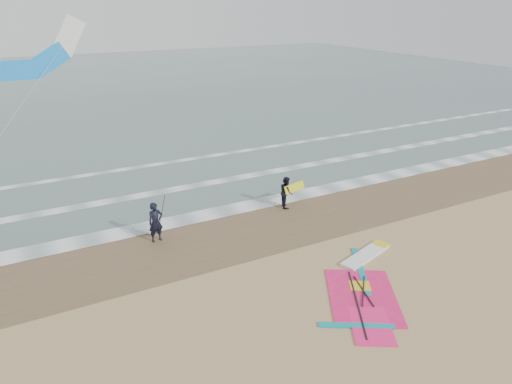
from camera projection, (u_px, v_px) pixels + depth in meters
ground at (348, 294)px, 15.89m from camera, size 120.00×120.00×0.00m
sea_water at (99, 86)px, 55.16m from camera, size 120.00×80.00×0.02m
wet_sand_band at (265, 225)px, 20.80m from camera, size 120.00×5.00×0.01m
foam_waterline at (226, 191)px, 24.42m from camera, size 120.00×9.15×0.02m
windsurf_rig at (365, 284)px, 16.37m from camera, size 5.57×5.27×0.13m
person_standing at (156, 222)px, 19.10m from camera, size 0.69×0.50×1.75m
person_walking at (286, 192)px, 22.37m from camera, size 0.83×0.93×1.57m
held_pole at (162, 212)px, 19.08m from camera, size 0.17×0.86×1.82m
carried_kiteboard at (294, 187)px, 22.38m from camera, size 1.30×0.51×0.39m
surf_kite at (13, 54)px, 18.88m from camera, size 6.96×2.32×7.73m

